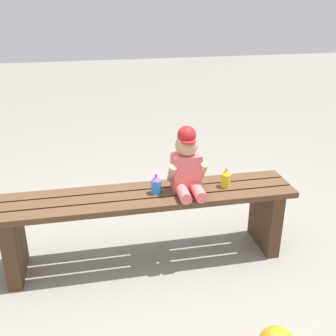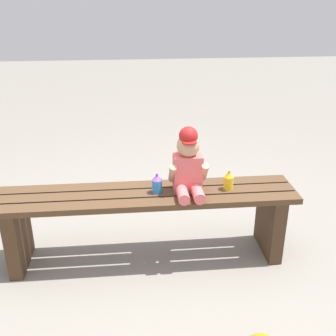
# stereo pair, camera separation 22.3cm
# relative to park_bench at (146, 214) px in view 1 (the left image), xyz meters

# --- Properties ---
(ground_plane) EXTENTS (16.00, 16.00, 0.00)m
(ground_plane) POSITION_rel_park_bench_xyz_m (0.00, 0.00, -0.32)
(ground_plane) COLOR gray
(park_bench) EXTENTS (1.82, 0.34, 0.46)m
(park_bench) POSITION_rel_park_bench_xyz_m (0.00, 0.00, 0.00)
(park_bench) COLOR #513823
(park_bench) RESTS_ON ground_plane
(child_figure) EXTENTS (0.23, 0.27, 0.40)m
(child_figure) POSITION_rel_park_bench_xyz_m (0.25, -0.00, 0.32)
(child_figure) COLOR #E56666
(child_figure) RESTS_ON park_bench
(sippy_cup_left) EXTENTS (0.06, 0.06, 0.12)m
(sippy_cup_left) POSITION_rel_park_bench_xyz_m (0.06, -0.00, 0.20)
(sippy_cup_left) COLOR #338CE5
(sippy_cup_left) RESTS_ON park_bench
(sippy_cup_right) EXTENTS (0.06, 0.06, 0.12)m
(sippy_cup_right) POSITION_rel_park_bench_xyz_m (0.50, -0.00, 0.20)
(sippy_cup_right) COLOR yellow
(sippy_cup_right) RESTS_ON park_bench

